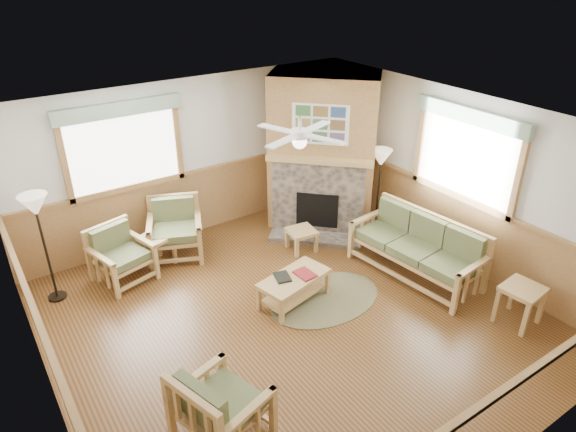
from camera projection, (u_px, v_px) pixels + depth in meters
floor at (293, 318)px, 7.01m from camera, size 6.00×6.00×0.01m
ceiling at (294, 127)px, 5.76m from camera, size 6.00×6.00×0.01m
wall_back at (191, 159)px, 8.58m from camera, size 6.00×0.02×2.70m
wall_front at (502, 380)px, 4.18m from camera, size 6.00×0.02×2.70m
wall_left at (35, 318)px, 4.89m from camera, size 0.02×6.00×2.70m
wall_right at (453, 178)px, 7.88m from camera, size 0.02×6.00×2.70m
wainscot at (293, 285)px, 6.75m from camera, size 6.00×6.00×1.10m
fireplace at (323, 152)px, 8.91m from camera, size 3.11×3.11×2.70m
window_back at (116, 99)px, 7.46m from camera, size 1.90×0.16×1.50m
window_right at (475, 106)px, 7.17m from camera, size 0.16×1.90×1.50m
ceiling_fan at (300, 119)px, 6.15m from camera, size 1.59×1.59×0.36m
sofa at (416, 248)px, 7.74m from camera, size 2.08×1.03×0.92m
armchair_back_left at (122, 255)px, 7.63m from camera, size 0.92×0.92×0.85m
armchair_back_right at (175, 230)px, 8.24m from camera, size 1.09×1.09×0.93m
armchair_left at (222, 404)px, 5.11m from camera, size 0.99×0.99×0.89m
coffee_table at (294, 289)px, 7.25m from camera, size 1.12×0.73×0.41m
end_table_chairs at (157, 250)px, 8.08m from camera, size 0.58×0.57×0.52m
end_table_sofa at (519, 305)px, 6.81m from camera, size 0.55×0.53×0.56m
footstool at (302, 240)px, 8.51m from camera, size 0.49×0.49×0.37m
braided_rug at (325, 299)px, 7.38m from camera, size 2.23×2.23×0.01m
floor_lamp_left at (45, 249)px, 7.04m from camera, size 0.47×0.47×1.64m
floor_lamp_right at (378, 193)px, 8.74m from camera, size 0.44×0.44×1.57m
book_red at (305, 273)px, 7.18m from camera, size 0.24×0.31×0.03m
book_dark at (282, 276)px, 7.12m from camera, size 0.27×0.31×0.03m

